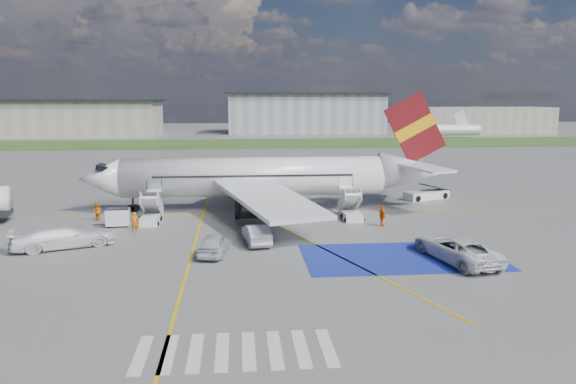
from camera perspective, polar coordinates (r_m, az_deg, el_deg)
name	(u,v)px	position (r m, az deg, el deg)	size (l,w,h in m)	color
ground	(259,246)	(43.48, -2.94, -5.50)	(400.00, 400.00, 0.00)	#60605E
grass_strip	(244,144)	(137.41, -4.54, 4.93)	(400.00, 30.00, 0.01)	#2D4C1E
taxiway_line_main	(254,214)	(55.14, -3.44, -2.23)	(120.00, 0.20, 0.01)	gold
taxiway_line_cross	(181,293)	(34.07, -10.82, -10.00)	(0.20, 60.00, 0.01)	gold
taxiway_line_diag	(254,214)	(55.14, -3.44, -2.23)	(0.20, 60.00, 0.01)	gold
staging_box	(401,257)	(41.26, 11.39, -6.51)	(14.00, 8.00, 0.01)	navy
crosswalk	(235,351)	(26.50, -5.37, -15.79)	(9.00, 4.00, 0.01)	silver
terminal_west	(55,118)	(180.15, -22.62, 6.94)	(60.00, 22.00, 10.00)	gray
terminal_centre	(305,113)	(178.32, 1.77, 7.98)	(48.00, 18.00, 12.00)	gray
terminal_east	(483,120)	(186.53, 19.19, 6.91)	(40.00, 16.00, 8.00)	gray
airliner	(268,177)	(56.58, -2.02, 1.58)	(36.81, 32.95, 11.92)	white
airstairs_fwd	(151,217)	(52.36, -13.79, -2.45)	(1.90, 5.20, 3.60)	white
airstairs_aft	(352,213)	(52.83, 6.47, -2.12)	(1.90, 5.20, 3.60)	white
gpu_cart	(118,218)	(51.79, -16.89, -2.57)	(2.11, 1.45, 1.68)	white
belt_loader	(427,195)	(64.85, 13.91, -0.31)	(5.89, 3.88, 1.72)	white
car_silver_a	(214,244)	(41.22, -7.51, -5.29)	(1.86, 4.62, 1.57)	silver
car_silver_b	(256,234)	(44.03, -3.24, -4.24)	(1.67, 4.80, 1.58)	#B1B3B8
van_white_a	(456,244)	(41.17, 16.71, -5.10)	(2.85, 6.19, 2.32)	silver
van_white_b	(63,234)	(45.89, -21.86, -3.94)	(2.32, 5.71, 2.24)	white
crew_fwd	(135,222)	(49.28, -15.28, -2.99)	(0.62, 0.41, 1.71)	orange
crew_nose	(97,212)	(54.76, -18.83, -1.90)	(0.84, 0.66, 1.73)	orange
crew_aft	(382,216)	(50.33, 9.57, -2.41)	(1.11, 0.46, 1.90)	#F2600C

